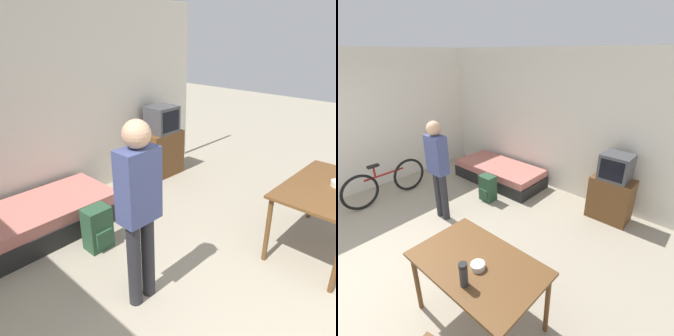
# 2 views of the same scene
# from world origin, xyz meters

# --- Properties ---
(wall_back) EXTENTS (5.61, 0.06, 2.70)m
(wall_back) POSITION_xyz_m (0.00, 3.87, 1.35)
(wall_back) COLOR silver
(wall_back) RESTS_ON ground_plane
(daybed) EXTENTS (1.94, 0.90, 0.39)m
(daybed) POSITION_xyz_m (-0.53, 3.31, 0.19)
(daybed) COLOR black
(daybed) RESTS_ON ground_plane
(tv) EXTENTS (0.66, 0.41, 1.16)m
(tv) POSITION_xyz_m (1.81, 3.50, 0.53)
(tv) COLOR brown
(tv) RESTS_ON ground_plane
(dining_table) EXTENTS (1.31, 0.81, 0.77)m
(dining_table) POSITION_xyz_m (1.53, 0.77, 0.68)
(dining_table) COLOR brown
(dining_table) RESTS_ON ground_plane
(person_standing) EXTENTS (0.34, 0.22, 1.68)m
(person_standing) POSITION_xyz_m (-0.32, 1.66, 0.98)
(person_standing) COLOR #28282D
(person_standing) RESTS_ON ground_plane
(backpack) EXTENTS (0.29, 0.25, 0.50)m
(backpack) POSITION_xyz_m (-0.15, 2.57, 0.25)
(backpack) COLOR #284C33
(backpack) RESTS_ON ground_plane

